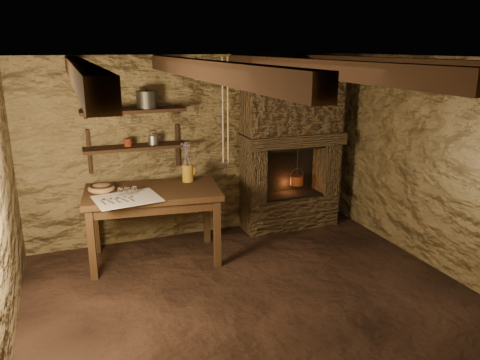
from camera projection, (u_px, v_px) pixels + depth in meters
name	position (u px, v px, depth m)	size (l,w,h in m)	color
floor	(256.00, 301.00, 4.76)	(4.50, 4.50, 0.00)	black
back_wall	(199.00, 147.00, 6.22)	(4.50, 0.04, 2.40)	brown
front_wall	(395.00, 286.00, 2.63)	(4.50, 0.04, 2.40)	brown
right_wall	(443.00, 168.00, 5.20)	(0.04, 4.00, 2.40)	brown
ceiling	(259.00, 58.00, 4.09)	(4.50, 4.00, 0.04)	black
beam_far_left	(80.00, 72.00, 3.61)	(0.14, 3.95, 0.16)	black
beam_mid_left	(204.00, 70.00, 3.95)	(0.14, 3.95, 0.16)	black
beam_mid_right	(308.00, 68.00, 4.29)	(0.14, 3.95, 0.16)	black
beam_far_right	(398.00, 66.00, 4.63)	(0.14, 3.95, 0.16)	black
shelf_lower	(136.00, 147.00, 5.76)	(1.25, 0.30, 0.04)	black
shelf_upper	(134.00, 111.00, 5.64)	(1.25, 0.30, 0.04)	black
hearth	(291.00, 142.00, 6.44)	(1.43, 0.51, 2.30)	#3C2E1E
work_table	(154.00, 222.00, 5.58)	(1.65, 1.07, 0.89)	black
linen_cloth	(127.00, 199.00, 5.13)	(0.68, 0.55, 0.01)	beige
pewter_cutlery_row	(128.00, 198.00, 5.10)	(0.57, 0.22, 0.01)	gray
drinking_glasses	(127.00, 191.00, 5.24)	(0.22, 0.07, 0.09)	white
stoneware_jug	(188.00, 165.00, 5.74)	(0.17, 0.17, 0.49)	#A0741F
wooden_bowl	(102.00, 188.00, 5.38)	(0.31, 0.31, 0.11)	olive
iron_stockpot	(147.00, 101.00, 5.66)	(0.25, 0.25, 0.19)	#33312D
tin_pan	(95.00, 98.00, 5.54)	(0.26, 0.26, 0.04)	#959691
small_kettle	(153.00, 140.00, 5.82)	(0.16, 0.12, 0.17)	#959691
rusty_tin	(128.00, 142.00, 5.71)	(0.09, 0.09, 0.09)	#5E2312
red_pot	(297.00, 180.00, 6.57)	(0.20, 0.20, 0.54)	maroon
hanging_ropes	(225.00, 111.00, 5.22)	(0.08, 0.08, 1.20)	beige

